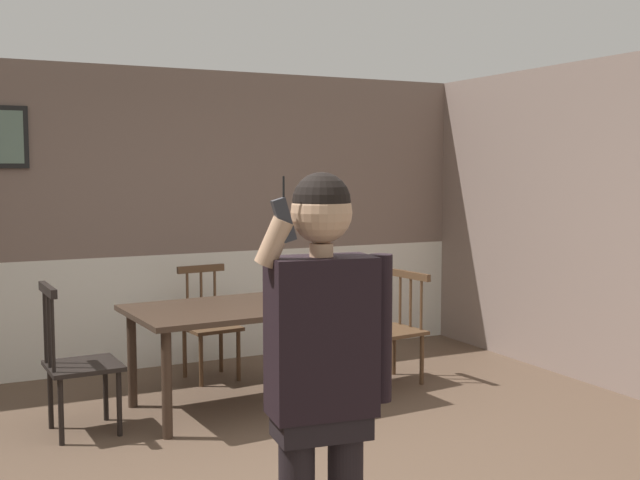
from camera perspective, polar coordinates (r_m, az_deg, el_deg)
room_back_partition at (r=7.26m, az=-12.26°, el=1.12°), size 6.40×0.17×2.69m
dining_table at (r=6.00m, az=-4.89°, el=-5.44°), size 1.89×1.12×0.78m
chair_near_window at (r=6.69m, az=5.39°, el=-6.39°), size 0.52×0.52×0.93m
chair_by_doorway at (r=5.63m, az=-17.17°, el=-8.44°), size 0.49×0.49×1.03m
chair_at_table_head at (r=6.84m, az=-8.03°, el=-6.06°), size 0.48×0.48×0.96m
person_figure at (r=3.04m, az=0.23°, el=-9.23°), size 0.56×0.27×1.78m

